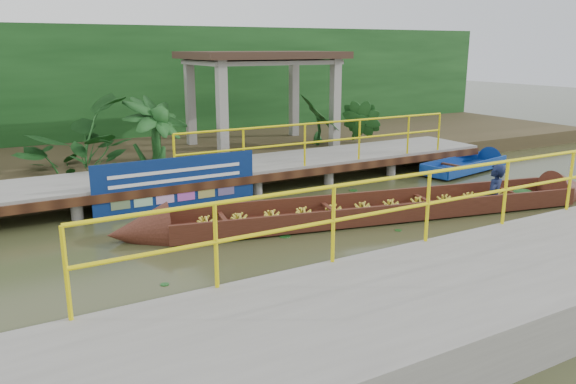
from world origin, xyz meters
TOP-DOWN VIEW (x-y plane):
  - ground at (0.00, 0.00)m, footprint 80.00×80.00m
  - land_strip at (0.00, 7.50)m, footprint 30.00×8.00m
  - far_dock at (0.02, 3.43)m, footprint 16.00×2.06m
  - near_dock at (1.00, -4.20)m, footprint 18.00×2.40m
  - pavilion at (3.00, 6.30)m, footprint 4.40×3.00m
  - foliage_backdrop at (0.00, 10.00)m, footprint 30.00×0.80m
  - vendor_boat at (2.63, -0.21)m, footprint 10.58×3.21m
  - moored_blue_boat at (7.78, 2.17)m, footprint 3.42×1.46m
  - blue_banner at (-0.99, 2.48)m, footprint 3.52×0.04m
  - tropical_plants at (-0.79, 5.30)m, footprint 14.05×1.05m

SIDE VIEW (x-z plane):
  - ground at x=0.00m, z-range 0.00..0.00m
  - moored_blue_boat at x=7.78m, z-range -0.25..0.54m
  - vendor_boat at x=2.63m, z-range -0.84..1.26m
  - land_strip at x=0.00m, z-range 0.00..0.45m
  - near_dock at x=1.00m, z-range -0.56..1.16m
  - far_dock at x=0.02m, z-range -0.35..1.30m
  - blue_banner at x=-0.99m, z-range 0.01..1.11m
  - tropical_plants at x=-0.79m, z-range 0.45..1.77m
  - foliage_backdrop at x=0.00m, z-range 0.00..4.00m
  - pavilion at x=3.00m, z-range 1.32..4.32m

